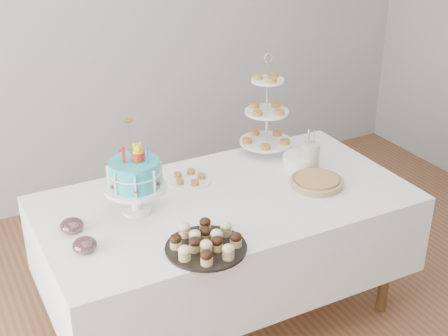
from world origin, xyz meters
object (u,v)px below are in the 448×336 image
table (226,235)px  birthday_cake (136,188)px  jam_bowl_b (72,226)px  utensil_pitcher (310,155)px  pastry_plate (189,179)px  tiered_stand (267,112)px  pie (317,182)px  plate_stack (299,161)px  cupcake_tray (206,241)px  jam_bowl_a (85,245)px

table → birthday_cake: (-0.46, 0.08, 0.36)m
jam_bowl_b → utensil_pitcher: 1.37m
pastry_plate → tiered_stand: bearing=13.5°
pie → utensil_pitcher: utensil_pitcher is taller
birthday_cake → utensil_pitcher: bearing=18.7°
pastry_plate → utensil_pitcher: bearing=-14.8°
table → tiered_stand: 0.78m
birthday_cake → utensil_pitcher: size_ratio=2.00×
table → pastry_plate: (-0.09, 0.25, 0.24)m
table → jam_bowl_b: (-0.80, 0.04, 0.26)m
jam_bowl_b → utensil_pitcher: utensil_pitcher is taller
table → plate_stack: size_ratio=10.11×
pie → utensil_pitcher: (0.08, 0.19, 0.06)m
cupcake_tray → plate_stack: 0.98m
table → jam_bowl_b: size_ratio=16.88×
pie → jam_bowl_a: 1.28m
plate_stack → jam_bowl_b: bearing=-176.5°
jam_bowl_b → cupcake_tray: bearing=-40.6°
birthday_cake → pie: (0.95, -0.19, -0.10)m
pie → pastry_plate: 0.69m
birthday_cake → plate_stack: (1.00, 0.05, -0.09)m
pastry_plate → jam_bowl_a: (-0.70, -0.40, 0.02)m
pie → plate_stack: bearing=78.8°
pie → pastry_plate: (-0.58, 0.37, -0.01)m
pie → jam_bowl_b: size_ratio=2.52×
table → pastry_plate: bearing=110.1°
jam_bowl_b → pastry_plate: bearing=16.8°
birthday_cake → pie: 0.97m
table → birthday_cake: birthday_cake is taller
pie → jam_bowl_b: jam_bowl_b is taller
cupcake_tray → jam_bowl_a: bearing=154.2°
tiered_stand → jam_bowl_a: size_ratio=5.42×
pastry_plate → jam_bowl_a: 0.80m
tiered_stand → jam_bowl_b: size_ratio=5.35×
cupcake_tray → pie: cupcake_tray is taller
pastry_plate → jam_bowl_a: jam_bowl_a is taller
tiered_stand → jam_bowl_a: bearing=-157.0°
cupcake_tray → utensil_pitcher: utensil_pitcher is taller
cupcake_tray → pastry_plate: 0.67m
pastry_plate → pie: bearing=-32.2°
pie → table: bearing=167.1°
cupcake_tray → jam_bowl_a: (-0.49, 0.24, -0.01)m
pie → utensil_pitcher: 0.22m
utensil_pitcher → pie: bearing=-121.0°
jam_bowl_a → table: bearing=10.5°
birthday_cake → pastry_plate: 0.42m
jam_bowl_b → table: bearing=-3.0°
jam_bowl_b → birthday_cake: bearing=5.9°
birthday_cake → cupcake_tray: (0.16, -0.46, -0.09)m
jam_bowl_a → pastry_plate: bearing=29.9°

